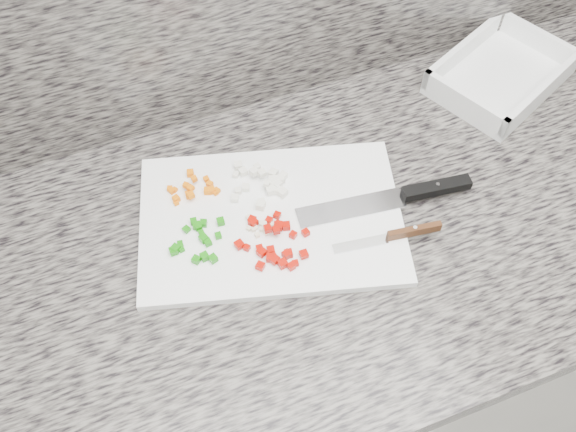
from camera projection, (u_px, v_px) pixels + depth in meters
name	position (u px, v px, depth m)	size (l,w,h in m)	color
cabinet	(329.00, 344.00, 1.38)	(3.92, 0.62, 0.86)	silver
countertop	(344.00, 230.00, 1.00)	(3.96, 0.64, 0.04)	#615D56
cutting_board	(271.00, 220.00, 0.98)	(0.40, 0.27, 0.01)	white
carrot_pile	(194.00, 189.00, 1.00)	(0.08, 0.06, 0.02)	orange
onion_pile	(265.00, 184.00, 1.01)	(0.10, 0.10, 0.02)	white
green_pepper_pile	(197.00, 241.00, 0.95)	(0.09, 0.09, 0.01)	#167B0B
red_pepper_pile	(274.00, 244.00, 0.94)	(0.11, 0.11, 0.02)	#AD0C02
garlic_pile	(260.00, 226.00, 0.96)	(0.04, 0.04, 0.01)	beige
chef_knife	(407.00, 195.00, 0.99)	(0.28, 0.06, 0.02)	silver
paring_knife	(401.00, 234.00, 0.95)	(0.17, 0.04, 0.02)	silver
tray	(500.00, 75.00, 1.15)	(0.29, 0.25, 0.05)	white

